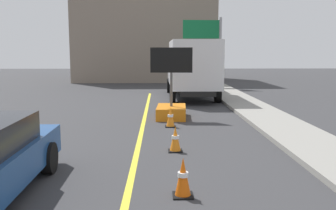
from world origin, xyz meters
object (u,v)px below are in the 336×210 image
traffic_cone_far_lane (175,139)px  traffic_cone_curbside (170,117)px  box_truck (192,67)px  highway_guide_sign (209,40)px  arrow_board_trailer (171,105)px  traffic_cone_mid_lane (183,177)px

traffic_cone_far_lane → traffic_cone_curbside: bearing=90.5°
box_truck → highway_guide_sign: (1.80, 6.07, 1.70)m
arrow_board_trailer → traffic_cone_mid_lane: 7.89m
traffic_cone_mid_lane → traffic_cone_far_lane: 2.97m
traffic_cone_mid_lane → traffic_cone_curbside: 6.12m
arrow_board_trailer → traffic_cone_curbside: (-0.09, -1.78, -0.15)m
box_truck → traffic_cone_mid_lane: box_truck is taller
arrow_board_trailer → traffic_cone_mid_lane: size_ratio=3.86×
highway_guide_sign → traffic_cone_curbside: (-3.23, -14.30, -3.09)m
highway_guide_sign → traffic_cone_curbside: bearing=-102.7°
box_truck → traffic_cone_mid_lane: size_ratio=10.56×
arrow_board_trailer → traffic_cone_curbside: size_ratio=3.98×
traffic_cone_mid_lane → traffic_cone_curbside: size_ratio=1.03×
highway_guide_sign → traffic_cone_far_lane: (-3.20, -17.45, -3.10)m
traffic_cone_mid_lane → traffic_cone_far_lane: traffic_cone_mid_lane is taller
box_truck → traffic_cone_far_lane: bearing=-97.0°
traffic_cone_curbside → arrow_board_trailer: bearing=87.2°
arrow_board_trailer → highway_guide_sign: highway_guide_sign is taller
traffic_cone_far_lane → highway_guide_sign: bearing=79.6°
box_truck → arrow_board_trailer: bearing=-101.7°
highway_guide_sign → traffic_cone_far_lane: highway_guide_sign is taller
arrow_board_trailer → highway_guide_sign: (3.14, 12.52, 2.94)m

